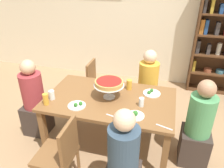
{
  "coord_description": "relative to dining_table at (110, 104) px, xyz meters",
  "views": [
    {
      "loc": [
        0.65,
        -2.28,
        2.22
      ],
      "look_at": [
        0.0,
        0.1,
        0.89
      ],
      "focal_mm": 35.48,
      "sensor_mm": 36.0,
      "label": 1
    }
  ],
  "objects": [
    {
      "name": "cutlery_fork_far",
      "position": [
        0.7,
        -0.4,
        0.09
      ],
      "size": [
        0.18,
        0.07,
        0.0
      ],
      "primitive_type": "cube",
      "rotation": [
        0.0,
        0.0,
        -0.3
      ],
      "color": "silver",
      "rests_on": "dining_table"
    },
    {
      "name": "water_glass_clear_near",
      "position": [
        0.41,
        -0.07,
        0.14
      ],
      "size": [
        0.06,
        0.06,
        0.11
      ],
      "primitive_type": "cylinder",
      "color": "white",
      "rests_on": "dining_table"
    },
    {
      "name": "beer_glass_amber_short",
      "position": [
        -0.7,
        -0.34,
        0.16
      ],
      "size": [
        0.06,
        0.06,
        0.14
      ],
      "primitive_type": "cylinder",
      "color": "gold",
      "rests_on": "dining_table"
    },
    {
      "name": "beer_glass_amber_tall",
      "position": [
        0.19,
        0.29,
        0.16
      ],
      "size": [
        0.07,
        0.07,
        0.14
      ],
      "primitive_type": "cylinder",
      "color": "gold",
      "rests_on": "dining_table"
    },
    {
      "name": "chair_near_left",
      "position": [
        -0.32,
        -0.79,
        -0.17
      ],
      "size": [
        0.4,
        0.4,
        0.87
      ],
      "rotation": [
        0.0,
        0.0,
        1.57
      ],
      "color": "brown",
      "rests_on": "ground_plane"
    },
    {
      "name": "dining_table",
      "position": [
        0.0,
        0.0,
        0.0
      ],
      "size": [
        1.61,
        0.97,
        0.74
      ],
      "color": "brown",
      "rests_on": "ground_plane"
    },
    {
      "name": "deep_dish_pizza_stand",
      "position": [
        -0.02,
        0.02,
        0.28
      ],
      "size": [
        0.38,
        0.38,
        0.24
      ],
      "color": "silver",
      "rests_on": "dining_table"
    },
    {
      "name": "diner_far_right",
      "position": [
        0.39,
        0.77,
        -0.16
      ],
      "size": [
        0.34,
        0.34,
        1.15
      ],
      "rotation": [
        0.0,
        0.0,
        -1.57
      ],
      "color": "#382D28",
      "rests_on": "ground_plane"
    },
    {
      "name": "water_glass_clear_far",
      "position": [
        -0.69,
        -0.21,
        0.15
      ],
      "size": [
        0.07,
        0.07,
        0.12
      ],
      "primitive_type": "cylinder",
      "color": "white",
      "rests_on": "dining_table"
    },
    {
      "name": "rear_partition",
      "position": [
        0.0,
        2.2,
        0.75
      ],
      "size": [
        8.0,
        0.12,
        2.8
      ],
      "primitive_type": "cube",
      "color": "beige",
      "rests_on": "ground_plane"
    },
    {
      "name": "salad_plate_far_diner",
      "position": [
        -0.33,
        -0.28,
        0.1
      ],
      "size": [
        0.21,
        0.21,
        0.06
      ],
      "color": "white",
      "rests_on": "dining_table"
    },
    {
      "name": "cutlery_fork_near",
      "position": [
        -0.11,
        0.4,
        0.09
      ],
      "size": [
        0.18,
        0.03,
        0.0
      ],
      "primitive_type": "cube",
      "rotation": [
        0.0,
        0.0,
        3.07
      ],
      "color": "silver",
      "rests_on": "dining_table"
    },
    {
      "name": "salad_plate_near_diner",
      "position": [
        0.37,
        -0.3,
        0.11
      ],
      "size": [
        0.2,
        0.2,
        0.07
      ],
      "color": "white",
      "rests_on": "dining_table"
    },
    {
      "name": "diner_head_east",
      "position": [
        1.09,
        -0.02,
        -0.16
      ],
      "size": [
        0.34,
        0.34,
        1.15
      ],
      "rotation": [
        0.0,
        0.0,
        3.14
      ],
      "color": "#382D28",
      "rests_on": "ground_plane"
    },
    {
      "name": "salad_plate_spare",
      "position": [
        0.49,
        0.24,
        0.1
      ],
      "size": [
        0.23,
        0.23,
        0.06
      ],
      "color": "white",
      "rests_on": "dining_table"
    },
    {
      "name": "chair_far_left",
      "position": [
        -0.42,
        0.75,
        -0.17
      ],
      "size": [
        0.4,
        0.4,
        0.87
      ],
      "rotation": [
        0.0,
        0.0,
        -1.57
      ],
      "color": "brown",
      "rests_on": "ground_plane"
    },
    {
      "name": "cutlery_knife_near",
      "position": [
        0.14,
        -0.36,
        0.09
      ],
      "size": [
        0.18,
        0.06,
        0.0
      ],
      "primitive_type": "cube",
      "rotation": [
        0.0,
        0.0,
        -0.25
      ],
      "color": "silver",
      "rests_on": "dining_table"
    },
    {
      "name": "ground_plane",
      "position": [
        0.0,
        0.0,
        -0.65
      ],
      "size": [
        12.0,
        12.0,
        0.0
      ],
      "primitive_type": "plane",
      "color": "#9E7A56"
    },
    {
      "name": "diner_head_west",
      "position": [
        -1.1,
        -0.03,
        -0.16
      ],
      "size": [
        0.34,
        0.34,
        1.15
      ],
      "color": "#382D28",
      "rests_on": "ground_plane"
    },
    {
      "name": "diner_near_right",
      "position": [
        0.35,
        -0.79,
        -0.16
      ],
      "size": [
        0.34,
        0.34,
        1.15
      ],
      "rotation": [
        0.0,
        0.0,
        1.57
      ],
      "color": "#382D28",
      "rests_on": "ground_plane"
    }
  ]
}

